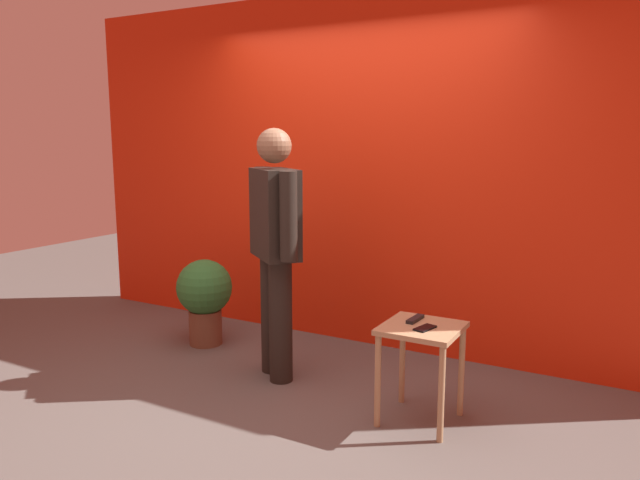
% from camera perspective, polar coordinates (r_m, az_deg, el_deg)
% --- Properties ---
extents(ground_plane, '(12.00, 12.00, 0.00)m').
position_cam_1_polar(ground_plane, '(3.97, -5.33, -14.89)').
color(ground_plane, '#59544F').
extents(back_wall_red, '(5.39, 0.12, 2.74)m').
position_cam_1_polar(back_wall_red, '(4.84, 3.93, 6.39)').
color(back_wall_red, red).
rests_on(back_wall_red, ground_plane).
extents(standing_person, '(0.59, 0.51, 1.70)m').
position_cam_1_polar(standing_person, '(4.12, -4.17, -0.08)').
color(standing_person, black).
rests_on(standing_person, ground_plane).
extents(side_table, '(0.43, 0.43, 0.58)m').
position_cam_1_polar(side_table, '(3.61, 9.42, -9.57)').
color(side_table, tan).
rests_on(side_table, ground_plane).
extents(cell_phone, '(0.10, 0.16, 0.01)m').
position_cam_1_polar(cell_phone, '(3.53, 9.75, -8.08)').
color(cell_phone, black).
rests_on(cell_phone, side_table).
extents(tv_remote, '(0.05, 0.17, 0.02)m').
position_cam_1_polar(tv_remote, '(3.67, 8.85, -7.28)').
color(tv_remote, black).
rests_on(tv_remote, side_table).
extents(potted_plant, '(0.44, 0.44, 0.69)m').
position_cam_1_polar(potted_plant, '(4.95, -10.70, -5.00)').
color(potted_plant, brown).
rests_on(potted_plant, ground_plane).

